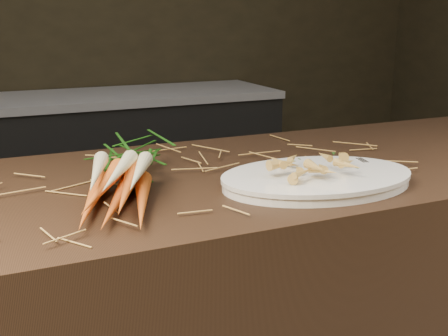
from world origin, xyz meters
The scene contains 6 objects.
back_counter centered at (0.30, 2.18, 0.42)m, with size 1.82×0.62×0.84m.
straw_bedding centered at (0.00, 0.30, 0.91)m, with size 1.40×0.60×0.02m, color #A4733C, non-canonical shape.
root_veg_bunch centered at (-0.09, 0.28, 0.95)m, with size 0.33×0.53×0.10m.
serving_platter centered at (0.28, 0.13, 0.91)m, with size 0.42×0.28×0.02m, color white, non-canonical shape.
roasted_veg_heap centered at (0.28, 0.13, 0.95)m, with size 0.20×0.15×0.05m, color gold, non-canonical shape.
serving_fork centered at (0.43, 0.10, 0.92)m, with size 0.01×0.16×0.00m, color silver.
Camera 1 is at (-0.36, -0.82, 1.25)m, focal length 45.00 mm.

